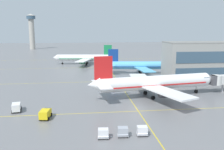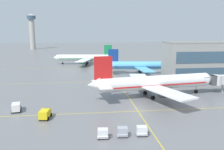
{
  "view_description": "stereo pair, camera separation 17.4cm",
  "coord_description": "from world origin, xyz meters",
  "px_view_note": "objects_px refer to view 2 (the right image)",
  "views": [
    {
      "loc": [
        -13.38,
        -58.59,
        20.06
      ],
      "look_at": [
        -3.13,
        26.12,
        3.86
      ],
      "focal_mm": 39.31,
      "sensor_mm": 36.0,
      "label": 1
    },
    {
      "loc": [
        -13.2,
        -58.61,
        20.06
      ],
      "look_at": [
        -3.13,
        26.12,
        3.86
      ],
      "focal_mm": 39.31,
      "sensor_mm": 36.0,
      "label": 2
    }
  ],
  "objects_px": {
    "airliner_front_gate": "(154,83)",
    "service_truck_red_van": "(16,107)",
    "airliner_third_row": "(84,58)",
    "service_truck_catering": "(45,113)",
    "baggage_cart_row_middle": "(142,131)",
    "airliner_second_row": "(143,65)",
    "control_tower": "(32,29)",
    "baggage_cart_row_second": "(122,132)",
    "baggage_cart_row_leftmost": "(103,133)"
  },
  "relations": [
    {
      "from": "service_truck_catering",
      "to": "baggage_cart_row_middle",
      "type": "relative_size",
      "value": 1.55
    },
    {
      "from": "service_truck_red_van",
      "to": "baggage_cart_row_leftmost",
      "type": "xyz_separation_m",
      "value": [
        19.94,
        -17.78,
        -0.17
      ]
    },
    {
      "from": "control_tower",
      "to": "baggage_cart_row_leftmost",
      "type": "bearing_deg",
      "value": -75.91
    },
    {
      "from": "service_truck_red_van",
      "to": "airliner_third_row",
      "type": "bearing_deg",
      "value": 77.62
    },
    {
      "from": "service_truck_red_van",
      "to": "control_tower",
      "type": "bearing_deg",
      "value": 99.65
    },
    {
      "from": "airliner_second_row",
      "to": "airliner_front_gate",
      "type": "bearing_deg",
      "value": -99.27
    },
    {
      "from": "airliner_second_row",
      "to": "baggage_cart_row_middle",
      "type": "relative_size",
      "value": 12.7
    },
    {
      "from": "airliner_front_gate",
      "to": "airliner_third_row",
      "type": "relative_size",
      "value": 1.15
    },
    {
      "from": "airliner_second_row",
      "to": "service_truck_catering",
      "type": "height_order",
      "value": "airliner_second_row"
    },
    {
      "from": "service_truck_red_van",
      "to": "baggage_cart_row_middle",
      "type": "bearing_deg",
      "value": -32.51
    },
    {
      "from": "service_truck_catering",
      "to": "baggage_cart_row_middle",
      "type": "height_order",
      "value": "service_truck_catering"
    },
    {
      "from": "airliner_front_gate",
      "to": "airliner_third_row",
      "type": "distance_m",
      "value": 73.5
    },
    {
      "from": "airliner_third_row",
      "to": "service_truck_catering",
      "type": "bearing_deg",
      "value": -96.43
    },
    {
      "from": "service_truck_red_van",
      "to": "baggage_cart_row_second",
      "type": "height_order",
      "value": "service_truck_red_van"
    },
    {
      "from": "service_truck_catering",
      "to": "baggage_cart_row_second",
      "type": "distance_m",
      "value": 19.63
    },
    {
      "from": "service_truck_catering",
      "to": "control_tower",
      "type": "bearing_deg",
      "value": 101.56
    },
    {
      "from": "baggage_cart_row_middle",
      "to": "airliner_second_row",
      "type": "bearing_deg",
      "value": 75.81
    },
    {
      "from": "airliner_third_row",
      "to": "baggage_cart_row_leftmost",
      "type": "bearing_deg",
      "value": -88.52
    },
    {
      "from": "airliner_third_row",
      "to": "baggage_cart_row_second",
      "type": "relative_size",
      "value": 12.58
    },
    {
      "from": "airliner_front_gate",
      "to": "control_tower",
      "type": "bearing_deg",
      "value": 110.96
    },
    {
      "from": "airliner_third_row",
      "to": "baggage_cart_row_second",
      "type": "bearing_deg",
      "value": -86.32
    },
    {
      "from": "airliner_second_row",
      "to": "airliner_third_row",
      "type": "relative_size",
      "value": 1.01
    },
    {
      "from": "service_truck_red_van",
      "to": "service_truck_catering",
      "type": "height_order",
      "value": "same"
    },
    {
      "from": "service_truck_red_van",
      "to": "baggage_cart_row_middle",
      "type": "xyz_separation_m",
      "value": [
        27.39,
        -17.46,
        -0.17
      ]
    },
    {
      "from": "baggage_cart_row_leftmost",
      "to": "baggage_cart_row_second",
      "type": "relative_size",
      "value": 1.0
    },
    {
      "from": "airliner_third_row",
      "to": "service_truck_catering",
      "type": "xyz_separation_m",
      "value": [
        -9.61,
        -85.26,
        -2.56
      ]
    },
    {
      "from": "service_truck_red_van",
      "to": "baggage_cart_row_leftmost",
      "type": "bearing_deg",
      "value": -41.73
    },
    {
      "from": "service_truck_catering",
      "to": "baggage_cart_row_second",
      "type": "relative_size",
      "value": 1.55
    },
    {
      "from": "airliner_front_gate",
      "to": "baggage_cart_row_middle",
      "type": "relative_size",
      "value": 14.49
    },
    {
      "from": "service_truck_red_van",
      "to": "control_tower",
      "type": "height_order",
      "value": "control_tower"
    },
    {
      "from": "service_truck_red_van",
      "to": "baggage_cart_row_leftmost",
      "type": "relative_size",
      "value": 1.56
    },
    {
      "from": "airliner_front_gate",
      "to": "airliner_second_row",
      "type": "bearing_deg",
      "value": 80.73
    },
    {
      "from": "control_tower",
      "to": "service_truck_red_van",
      "type": "bearing_deg",
      "value": -80.35
    },
    {
      "from": "airliner_front_gate",
      "to": "baggage_cart_row_middle",
      "type": "distance_m",
      "value": 28.12
    },
    {
      "from": "service_truck_catering",
      "to": "baggage_cart_row_middle",
      "type": "distance_m",
      "value": 22.73
    },
    {
      "from": "service_truck_red_van",
      "to": "control_tower",
      "type": "distance_m",
      "value": 194.59
    },
    {
      "from": "service_truck_catering",
      "to": "baggage_cart_row_second",
      "type": "bearing_deg",
      "value": -36.18
    },
    {
      "from": "service_truck_red_van",
      "to": "baggage_cart_row_middle",
      "type": "relative_size",
      "value": 1.56
    },
    {
      "from": "airliner_third_row",
      "to": "baggage_cart_row_second",
      "type": "distance_m",
      "value": 97.09
    },
    {
      "from": "control_tower",
      "to": "airliner_front_gate",
      "type": "bearing_deg",
      "value": -69.04
    },
    {
      "from": "airliner_front_gate",
      "to": "service_truck_red_van",
      "type": "distance_m",
      "value": 38.48
    },
    {
      "from": "baggage_cart_row_second",
      "to": "control_tower",
      "type": "height_order",
      "value": "control_tower"
    },
    {
      "from": "baggage_cart_row_leftmost",
      "to": "baggage_cart_row_second",
      "type": "distance_m",
      "value": 3.74
    },
    {
      "from": "airliner_front_gate",
      "to": "control_tower",
      "type": "height_order",
      "value": "control_tower"
    },
    {
      "from": "baggage_cart_row_leftmost",
      "to": "baggage_cart_row_second",
      "type": "height_order",
      "value": "same"
    },
    {
      "from": "airliner_third_row",
      "to": "baggage_cart_row_second",
      "type": "height_order",
      "value": "airliner_third_row"
    },
    {
      "from": "airliner_third_row",
      "to": "baggage_cart_row_middle",
      "type": "relative_size",
      "value": 12.58
    },
    {
      "from": "airliner_second_row",
      "to": "control_tower",
      "type": "bearing_deg",
      "value": 117.71
    },
    {
      "from": "baggage_cart_row_second",
      "to": "airliner_second_row",
      "type": "bearing_deg",
      "value": 72.71
    },
    {
      "from": "baggage_cart_row_middle",
      "to": "baggage_cart_row_leftmost",
      "type": "bearing_deg",
      "value": -177.53
    }
  ]
}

